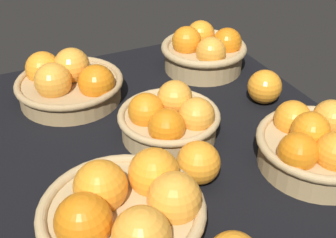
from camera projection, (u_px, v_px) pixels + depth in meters
market_tray at (169, 141)px, 92.12cm from camera, size 84.00×72.00×3.00cm
basket_far_left at (204, 51)px, 113.24cm from camera, size 21.72×21.72×11.69cm
basket_center at (171, 119)px, 88.46cm from camera, size 20.58×20.58×10.94cm
basket_near_left at (69, 83)px, 100.63cm from camera, size 24.39×24.39×11.65cm
basket_far_right at (320, 145)px, 80.55cm from camera, size 23.04×23.04×11.26cm
basket_near_right at (126, 213)px, 65.79cm from camera, size 25.12×25.12×12.39cm
loose_orange_front_gap at (265, 87)px, 100.17cm from camera, size 7.73×7.73×7.73cm
loose_orange_back_gap at (198, 163)px, 77.69cm from camera, size 7.82×7.82×7.82cm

